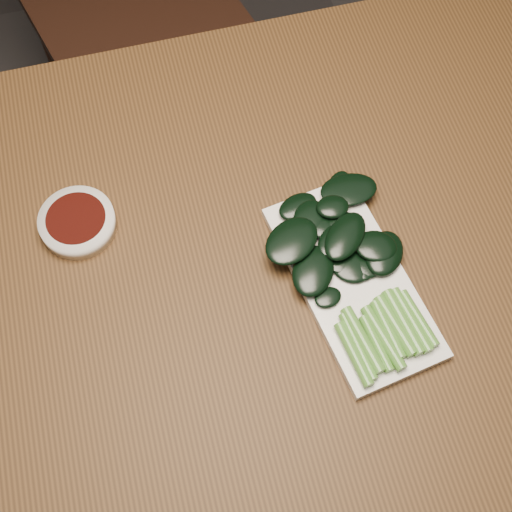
# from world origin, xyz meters

# --- Properties ---
(ground) EXTENTS (6.00, 6.00, 0.00)m
(ground) POSITION_xyz_m (0.00, 0.00, 0.00)
(ground) COLOR #292626
(ground) RESTS_ON ground
(table) EXTENTS (1.40, 0.80, 0.75)m
(table) POSITION_xyz_m (0.00, 0.00, 0.68)
(table) COLOR #492E15
(table) RESTS_ON ground
(sauce_bowl) EXTENTS (0.10, 0.10, 0.03)m
(sauce_bowl) POSITION_xyz_m (-0.21, 0.10, 0.76)
(sauce_bowl) COLOR white
(sauce_bowl) RESTS_ON table
(serving_plate) EXTENTS (0.18, 0.31, 0.01)m
(serving_plate) POSITION_xyz_m (0.13, -0.08, 0.76)
(serving_plate) COLOR white
(serving_plate) RESTS_ON table
(gai_lan) EXTENTS (0.21, 0.31, 0.03)m
(gai_lan) POSITION_xyz_m (0.13, -0.06, 0.78)
(gai_lan) COLOR #549332
(gai_lan) RESTS_ON serving_plate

